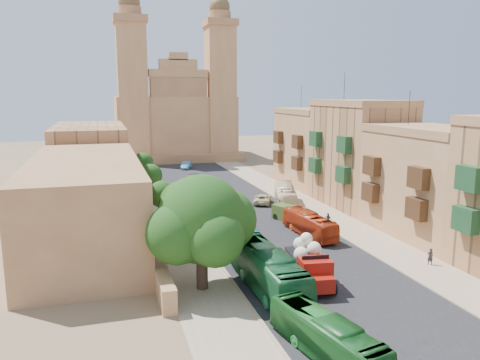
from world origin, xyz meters
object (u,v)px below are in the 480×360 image
street_tree_c (151,176)px  street_tree_a (178,219)px  ficus_tree (202,222)px  church (175,117)px  bus_red_east (309,224)px  car_cream (262,199)px  car_white_a (233,211)px  pedestrian_a (430,256)px  street_tree_d (143,163)px  olive_pickup (290,214)px  car_blue_a (250,230)px  bus_green_south (326,337)px  street_tree_b (162,194)px  bus_green_north (267,270)px  car_dkblue (195,180)px  pedestrian_c (328,220)px  car_white_b (211,180)px  car_blue_b (186,165)px  bus_cream_east (285,196)px  red_truck (309,262)px

street_tree_c → street_tree_a: bearing=-90.0°
ficus_tree → church: bearing=82.8°
bus_red_east → car_cream: (0.08, 15.03, -0.55)m
bus_red_east → car_cream: 15.04m
car_white_a → pedestrian_a: bearing=-84.7°
street_tree_d → car_white_a: street_tree_d is taller
street_tree_a → olive_pickup: street_tree_a is taller
car_blue_a → bus_green_south: bearing=-94.6°
street_tree_b → bus_green_north: street_tree_b is taller
ficus_tree → street_tree_b: bearing=91.7°
car_dkblue → street_tree_d: bearing=169.0°
street_tree_c → pedestrian_c: 26.14m
bus_red_east → car_white_a: size_ratio=2.64×
olive_pickup → car_blue_a: (-6.29, -4.60, -0.14)m
street_tree_d → bus_red_east: street_tree_d is taller
church → bus_green_south: (-4.83, -85.87, -8.31)m
bus_red_east → bus_green_north: bearing=48.6°
car_white_a → car_dkblue: bearing=67.1°
car_white_a → car_white_b: bearing=59.9°
street_tree_a → car_blue_b: 50.81m
street_tree_b → car_white_b: bearing=63.3°
car_cream → car_dkblue: size_ratio=0.98×
bus_cream_east → car_blue_b: bus_cream_east is taller
street_tree_c → car_blue_a: 22.23m
bus_green_south → car_blue_a: bus_green_south is taller
street_tree_c → bus_green_north: 34.10m
street_tree_c → car_dkblue: bearing=49.6°
car_white_a → car_white_b: 21.20m
car_blue_b → pedestrian_a: size_ratio=2.90×
street_tree_b → car_cream: 15.20m
car_blue_b → car_white_a: bearing=-71.5°
olive_pickup → car_blue_a: 7.79m
church → bus_cream_east: size_ratio=3.62×
bus_red_east → car_cream: bearing=-94.7°
street_tree_b → bus_green_north: size_ratio=0.42×
car_blue_a → car_white_a: size_ratio=1.27×
pedestrian_c → street_tree_b: bearing=-135.6°
street_tree_c → bus_cream_east: (16.50, -8.97, -1.96)m
car_white_a → ficus_tree: bearing=-135.6°
pedestrian_a → bus_cream_east: bearing=-71.0°
olive_pickup → car_white_b: 25.61m
street_tree_a → car_cream: size_ratio=1.09×
street_tree_a → olive_pickup: size_ratio=1.12×
red_truck → car_cream: 27.02m
church → olive_pickup: 59.40m
street_tree_a → street_tree_d: (-0.00, 36.00, 0.08)m
bus_green_north → car_white_a: (3.43, 21.95, -1.04)m
street_tree_c → car_blue_b: (9.50, 25.84, -2.65)m
car_white_b → car_blue_b: (-1.27, 16.46, 0.10)m
street_tree_d → bus_cream_east: (16.50, -20.97, -2.09)m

